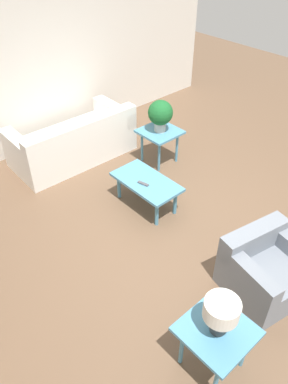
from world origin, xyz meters
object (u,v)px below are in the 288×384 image
Objects in this scene: sofa at (74,143)px; coffee_table at (146,184)px; side_table_lamp at (216,335)px; side_table_plant at (160,135)px; armchair at (266,269)px; table_lamp at (221,312)px; potted_plant at (160,114)px.

coffee_table is (-1.68, -0.06, 0.08)m from sofa.
coffee_table is 2.37m from side_table_lamp.
side_table_lamp reaches higher than coffee_table.
side_table_lamp is (-2.10, 1.10, 0.11)m from coffee_table.
sofa reaches higher than side_table_plant.
side_table_lamp is at bearing 144.20° from side_table_plant.
armchair reaches higher than side_table_plant.
side_table_plant is 3.46m from table_lamp.
potted_plant is 3.44m from table_lamp.
side_table_plant is (-0.99, -0.98, 0.19)m from sofa.
coffee_table is at bearing 93.39° from sofa.
sofa is 1.49m from potted_plant.
armchair is 1.91m from coffee_table.
side_table_lamp is at bearing 180.00° from table_lamp.
armchair is at bearing -179.66° from coffee_table.
sofa is 3.92m from side_table_lamp.
side_table_plant is (2.59, -0.90, 0.20)m from armchair.
potted_plant reaches higher than armchair.
coffee_table is 1.65× the size of side_table_plant.
sofa is at bearing 44.66° from potted_plant.
coffee_table is 2.56× the size of table_lamp.
armchair is 1.25m from table_lamp.
armchair is 1.65× the size of side_table_lamp.
potted_plant is (0.00, -0.00, 0.37)m from side_table_plant.
armchair is 1.65× the size of side_table_plant.
table_lamp is at bearing 144.20° from potted_plant.
side_table_plant is 1.00× the size of side_table_lamp.
armchair is 2.75m from side_table_plant.
side_table_plant is 3.44m from side_table_lamp.
side_table_plant is 1.55× the size of table_lamp.
coffee_table is 1.24m from potted_plant.
table_lamp is at bearing -158.59° from armchair.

